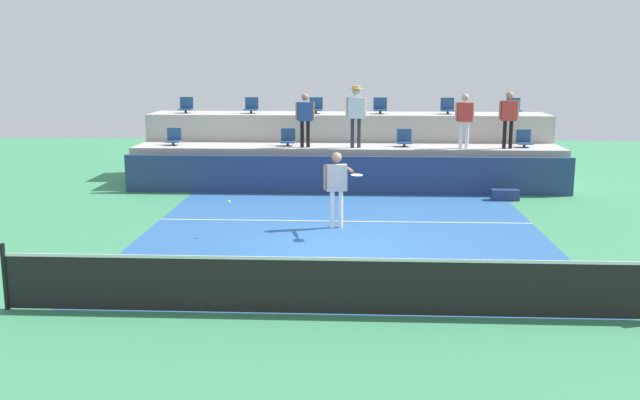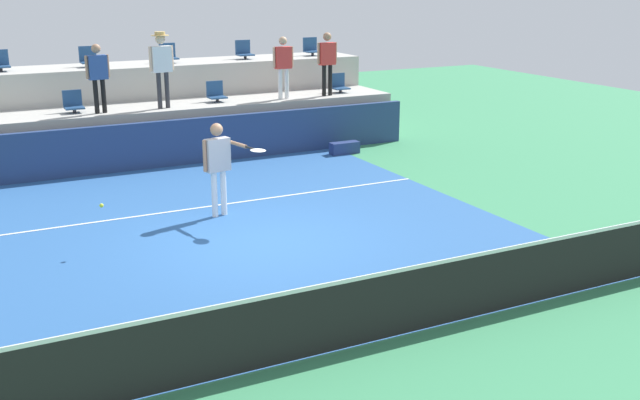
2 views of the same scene
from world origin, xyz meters
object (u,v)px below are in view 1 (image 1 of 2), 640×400
stadium_chair_lower_far_right (524,140)px  spectator_in_white (465,116)px  stadium_chair_upper_mid_left (316,107)px  stadium_chair_upper_far_right (514,107)px  equipment_bag (505,195)px  stadium_chair_upper_left (251,107)px  stadium_chair_lower_right (404,139)px  spectator_with_hat (356,109)px  stadium_chair_upper_right (448,107)px  spectator_leaning_on_rail (509,114)px  stadium_chair_lower_far_left (174,138)px  tennis_player (337,182)px  stadium_chair_lower_left (288,139)px  tennis_ball (229,202)px  spectator_in_grey (305,115)px  stadium_chair_upper_mid_right (380,107)px  stadium_chair_upper_far_left (186,106)px

stadium_chair_lower_far_right → spectator_in_white: size_ratio=0.32×
stadium_chair_upper_mid_left → spectator_in_white: 5.02m
stadium_chair_upper_far_right → equipment_bag: 4.45m
stadium_chair_upper_left → stadium_chair_lower_right: bearing=-20.1°
stadium_chair_upper_left → stadium_chair_upper_mid_left: size_ratio=1.00×
stadium_chair_lower_right → spectator_with_hat: spectator_with_hat is taller
stadium_chair_lower_right → stadium_chair_upper_right: (1.50, 1.80, 0.85)m
spectator_in_white → spectator_leaning_on_rail: 1.29m
stadium_chair_upper_left → equipment_bag: stadium_chair_upper_left is taller
stadium_chair_lower_far_left → tennis_player: bearing=-46.7°
stadium_chair_lower_left → stadium_chair_upper_left: size_ratio=1.00×
stadium_chair_upper_right → spectator_in_white: bearing=-84.0°
stadium_chair_lower_far_left → tennis_player: tennis_player is taller
stadium_chair_upper_mid_left → tennis_ball: (-1.46, -8.25, -1.53)m
stadium_chair_lower_far_left → spectator_in_grey: 4.18m
stadium_chair_lower_far_left → stadium_chair_lower_far_right: 10.68m
stadium_chair_lower_right → spectator_in_white: spectator_in_white is taller
stadium_chair_upper_mid_left → tennis_ball: 8.52m
spectator_in_grey → equipment_bag: 6.25m
stadium_chair_upper_mid_right → tennis_ball: bearing=-113.3°
stadium_chair_lower_far_left → stadium_chair_lower_far_right: (10.68, 0.00, 0.00)m
stadium_chair_upper_far_right → tennis_ball: (-7.87, -8.25, -1.53)m
tennis_player → stadium_chair_lower_right: bearing=71.0°
stadium_chair_upper_mid_right → tennis_ball: 9.12m
stadium_chair_lower_far_right → spectator_in_grey: spectator_in_grey is taller
stadium_chair_upper_left → stadium_chair_lower_left: bearing=-52.7°
tennis_player → spectator_in_white: size_ratio=1.10×
stadium_chair_upper_mid_right → spectator_in_grey: size_ratio=0.32×
spectator_with_hat → spectator_leaning_on_rail: bearing=-0.0°
spectator_in_grey → stadium_chair_upper_right: bearing=25.9°
stadium_chair_upper_right → tennis_player: stadium_chair_upper_right is taller
stadium_chair_upper_far_right → stadium_chair_upper_mid_right: bearing=180.0°
stadium_chair_lower_left → stadium_chair_upper_far_right: size_ratio=1.00×
stadium_chair_lower_far_left → tennis_ball: size_ratio=7.65×
stadium_chair_upper_left → spectator_in_grey: 2.91m
stadium_chair_upper_mid_right → stadium_chair_upper_right: (2.19, 0.00, 0.00)m
stadium_chair_lower_far_right → stadium_chair_upper_far_right: size_ratio=1.00×
stadium_chair_lower_far_left → tennis_ball: bearing=-66.2°
tennis_ball → stadium_chair_upper_left: bearing=94.7°
stadium_chair_lower_left → stadium_chair_upper_mid_right: bearing=32.2°
stadium_chair_upper_far_left → stadium_chair_upper_mid_left: same height
stadium_chair_upper_left → tennis_ball: stadium_chair_upper_left is taller
stadium_chair_upper_right → spectator_leaning_on_rail: (1.52, -2.18, -0.06)m
stadium_chair_upper_far_right → stadium_chair_upper_right: bearing=180.0°
stadium_chair_upper_far_right → spectator_leaning_on_rail: bearing=-105.5°
stadium_chair_upper_mid_right → stadium_chair_lower_far_left: bearing=-164.3°
stadium_chair_upper_far_left → stadium_chair_upper_left: 2.18m
spectator_in_grey → stadium_chair_upper_far_left: bearing=152.0°
stadium_chair_lower_left → stadium_chair_upper_left: stadium_chair_upper_left is taller
stadium_chair_lower_right → stadium_chair_upper_right: stadium_chair_upper_right is taller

